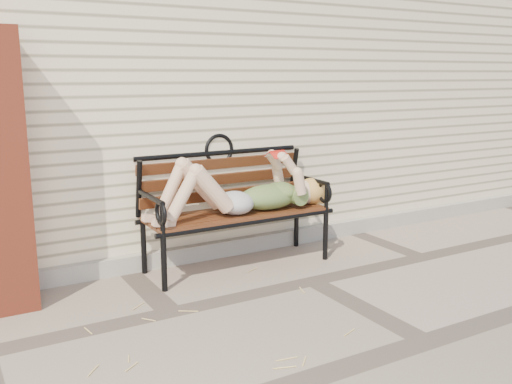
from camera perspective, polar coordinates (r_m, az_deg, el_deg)
ground at (r=4.79m, az=5.69°, el=-8.87°), size 80.00×80.00×0.00m
house_wall at (r=7.14m, az=-8.44°, el=10.17°), size 8.00×4.00×3.00m
foundation_strip at (r=5.54m, az=-0.17°, el=-5.12°), size 8.00×0.10×0.15m
garden_bench at (r=5.05m, az=-2.45°, el=-0.09°), size 1.78×0.71×1.15m
reading_woman at (r=4.93m, az=-1.55°, el=0.08°), size 1.68×0.38×0.53m
straw_scatter at (r=3.64m, az=-13.36°, el=-16.02°), size 2.99×1.73×0.01m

